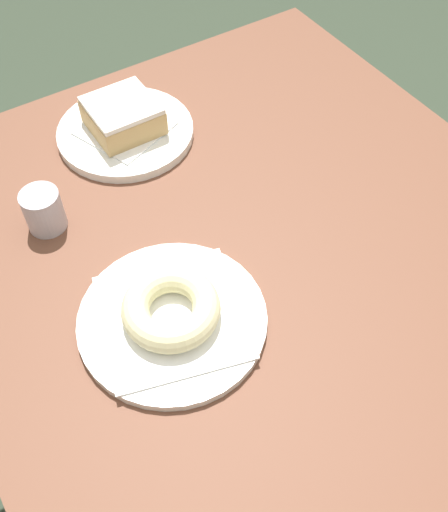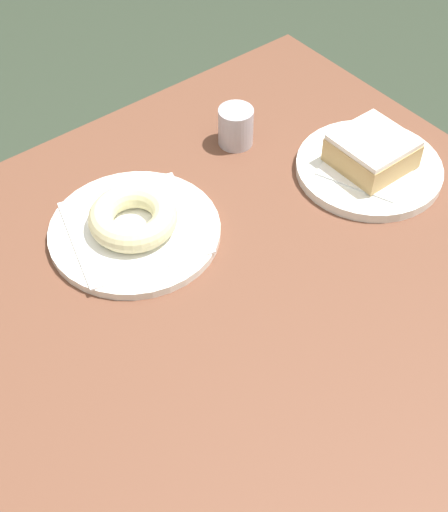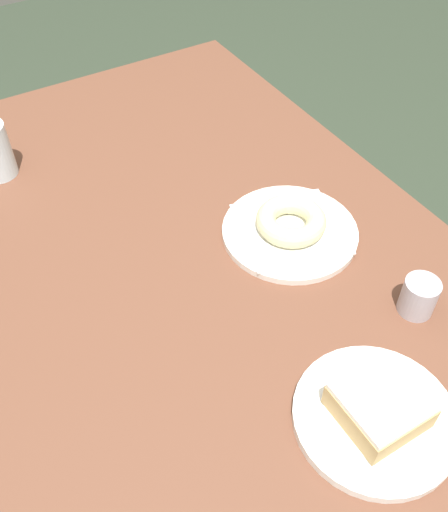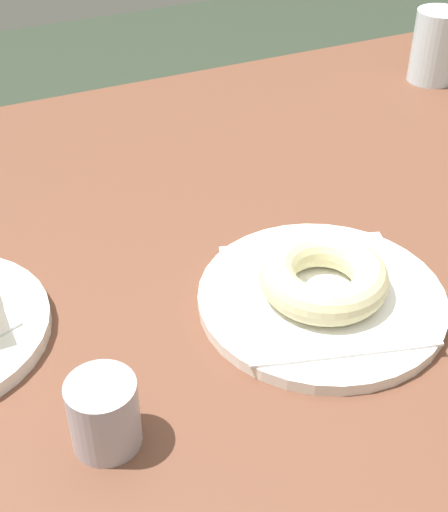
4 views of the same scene
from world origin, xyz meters
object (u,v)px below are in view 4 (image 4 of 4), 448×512
object	(u,v)px
plate_sugar_ring	(321,299)
water_glass	(435,46)
donut_sugar_ring	(324,277)
sugar_jar	(104,414)

from	to	relation	value
plate_sugar_ring	water_glass	bearing A→B (deg)	-138.05
donut_sugar_ring	sugar_jar	bearing A→B (deg)	16.51
donut_sugar_ring	water_glass	bearing A→B (deg)	-138.05
donut_sugar_ring	sugar_jar	world-z (taller)	sugar_jar
plate_sugar_ring	water_glass	xyz separation A→B (m)	(-0.42, -0.38, 0.05)
plate_sugar_ring	donut_sugar_ring	distance (m)	0.03
sugar_jar	plate_sugar_ring	bearing A→B (deg)	-163.49
donut_sugar_ring	water_glass	distance (m)	0.56
water_glass	sugar_jar	bearing A→B (deg)	34.45
water_glass	sugar_jar	size ratio (longest dim) A/B	1.75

